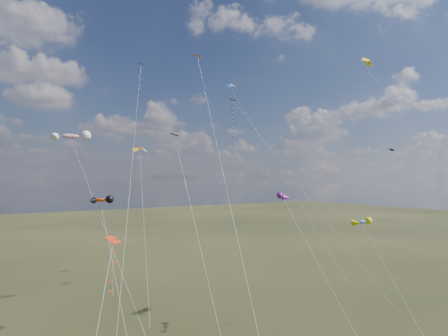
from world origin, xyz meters
TOP-DOWN VIEW (x-y plane):
  - diamond_black_high at (12.94, 32.11)m, footprint 11.44×23.68m
  - diamond_navy_tall at (-5.46, 31.05)m, footprint 12.74×23.91m
  - diamond_black_mid at (-6.20, 16.15)m, footprint 5.10×19.82m
  - diamond_red_low at (-16.20, 10.53)m, footprint 6.35×9.57m
  - diamond_navy_right at (32.08, 15.28)m, footprint 9.08×16.77m
  - diamond_orange_center at (-4.47, 13.46)m, footprint 8.27×24.50m
  - parafoil_yellow at (19.14, 11.55)m, footprint 15.65×18.04m
  - parafoil_blue_white at (17.45, 40.37)m, footprint 11.08×20.27m
  - parafoil_tricolor at (-3.56, 35.28)m, footprint 5.16×13.57m
  - novelty_orange_black at (-13.33, 22.83)m, footprint 2.41×12.36m
  - novelty_white_purple at (5.88, 13.94)m, footprint 1.91×12.97m
  - novelty_redwhite_stripe at (-15.13, 28.96)m, footprint 6.46×16.54m
  - novelty_blue_yellow at (10.45, 6.12)m, footprint 2.91×7.53m

SIDE VIEW (x-z plane):
  - diamond_red_low at x=-16.20m, z-range 3.72..16.70m
  - novelty_blue_yellow at x=10.45m, z-range 6.21..19.62m
  - novelty_orange_black at x=-13.33m, z-range 7.36..23.22m
  - novelty_white_purple at x=5.88m, z-range 7.51..23.53m
  - diamond_black_mid at x=-6.20m, z-range 5.35..28.52m
  - diamond_navy_right at x=32.08m, z-range 7.37..29.89m
  - parafoil_tricolor at x=-3.56m, z-range 10.71..33.51m
  - novelty_redwhite_stripe at x=-15.13m, z-range 11.06..34.67m
  - diamond_orange_center at x=-4.47m, z-range 6.50..39.57m
  - diamond_black_high at x=12.94m, z-range 10.69..41.98m
  - diamond_navy_tall at x=-5.46m, z-range 12.30..47.09m
  - parafoil_yellow at x=19.14m, z-range 16.43..50.95m
  - parafoil_blue_white at x=17.45m, z-range 17.29..53.56m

